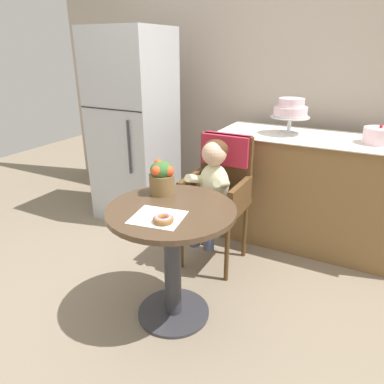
% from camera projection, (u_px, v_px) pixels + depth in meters
% --- Properties ---
extents(ground_plane, '(8.00, 8.00, 0.00)m').
position_uv_depth(ground_plane, '(174.00, 313.00, 2.22)').
color(ground_plane, gray).
extents(back_wall, '(4.80, 0.10, 2.70)m').
position_uv_depth(back_wall, '(274.00, 69.00, 3.23)').
color(back_wall, '#B2A393').
rests_on(back_wall, ground).
extents(cafe_table, '(0.72, 0.72, 0.72)m').
position_uv_depth(cafe_table, '(172.00, 242.00, 2.03)').
color(cafe_table, '#4C3826').
rests_on(cafe_table, ground).
extents(wicker_chair, '(0.42, 0.45, 0.95)m').
position_uv_depth(wicker_chair, '(221.00, 179.00, 2.60)').
color(wicker_chair, brown).
rests_on(wicker_chair, ground).
extents(seated_child, '(0.27, 0.32, 0.73)m').
position_uv_depth(seated_child, '(212.00, 181.00, 2.46)').
color(seated_child, beige).
rests_on(seated_child, ground).
extents(paper_napkin, '(0.29, 0.27, 0.00)m').
position_uv_depth(paper_napkin, '(158.00, 217.00, 1.84)').
color(paper_napkin, white).
rests_on(paper_napkin, cafe_table).
extents(donut_front, '(0.11, 0.11, 0.04)m').
position_uv_depth(donut_front, '(163.00, 219.00, 1.78)').
color(donut_front, '#936033').
rests_on(donut_front, cafe_table).
extents(flower_vase, '(0.16, 0.16, 0.21)m').
position_uv_depth(flower_vase, '(162.00, 177.00, 2.10)').
color(flower_vase, brown).
rests_on(flower_vase, cafe_table).
extents(display_counter, '(1.56, 0.62, 0.90)m').
position_uv_depth(display_counter, '(313.00, 191.00, 2.88)').
color(display_counter, olive).
rests_on(display_counter, ground).
extents(tiered_cake_stand, '(0.30, 0.30, 0.28)m').
position_uv_depth(tiered_cake_stand, '(291.00, 110.00, 2.74)').
color(tiered_cake_stand, silver).
rests_on(tiered_cake_stand, display_counter).
extents(round_layer_cake, '(0.22, 0.22, 0.14)m').
position_uv_depth(round_layer_cake, '(379.00, 136.00, 2.51)').
color(round_layer_cake, silver).
rests_on(round_layer_cake, display_counter).
extents(refrigerator, '(0.64, 0.63, 1.70)m').
position_uv_depth(refrigerator, '(134.00, 128.00, 3.25)').
color(refrigerator, '#B7BABF').
rests_on(refrigerator, ground).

